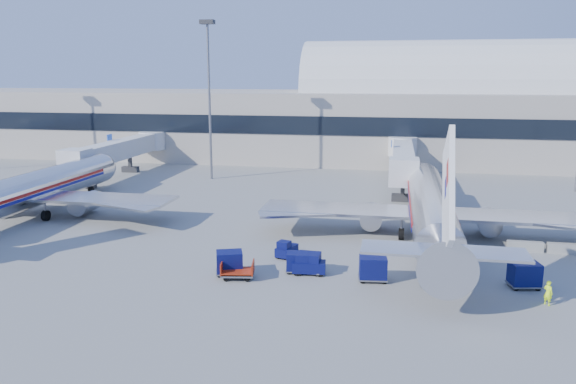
% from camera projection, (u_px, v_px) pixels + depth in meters
% --- Properties ---
extents(ground, '(260.00, 260.00, 0.00)m').
position_uv_depth(ground, '(317.00, 246.00, 50.41)').
color(ground, gray).
rests_on(ground, ground).
extents(terminal, '(170.00, 28.15, 21.00)m').
position_uv_depth(terminal, '(287.00, 116.00, 105.14)').
color(terminal, '#B2AA9E').
rests_on(terminal, ground).
extents(airliner_main, '(32.00, 37.26, 12.07)m').
position_uv_depth(airliner_main, '(431.00, 208.00, 52.28)').
color(airliner_main, silver).
rests_on(airliner_main, ground).
extents(airliner_mid, '(32.00, 37.26, 12.07)m').
position_uv_depth(airliner_mid, '(28.00, 191.00, 60.07)').
color(airliner_mid, silver).
rests_on(airliner_mid, ground).
extents(jetbridge_near, '(4.40, 27.50, 6.25)m').
position_uv_depth(jetbridge_near, '(403.00, 157.00, 77.78)').
color(jetbridge_near, silver).
rests_on(jetbridge_near, ground).
extents(jetbridge_mid, '(4.40, 27.50, 6.25)m').
position_uv_depth(jetbridge_mid, '(123.00, 149.00, 85.58)').
color(jetbridge_mid, silver).
rests_on(jetbridge_mid, ground).
extents(mast_west, '(2.00, 1.20, 22.60)m').
position_uv_depth(mast_west, '(209.00, 77.00, 79.89)').
color(mast_west, slate).
rests_on(mast_west, ground).
extents(barrier_near, '(3.00, 0.55, 0.90)m').
position_uv_depth(barrier_near, '(525.00, 246.00, 48.89)').
color(barrier_near, '#9E9E96').
rests_on(barrier_near, ground).
extents(barrier_mid, '(3.00, 0.55, 0.90)m').
position_uv_depth(barrier_mid, '(566.00, 249.00, 48.28)').
color(barrier_mid, '#9E9E96').
rests_on(barrier_mid, ground).
extents(tug_lead, '(2.63, 1.48, 1.65)m').
position_uv_depth(tug_lead, '(308.00, 265.00, 43.30)').
color(tug_lead, '#090D46').
rests_on(tug_lead, ground).
extents(tug_right, '(2.23, 2.24, 1.37)m').
position_uv_depth(tug_right, '(437.00, 263.00, 43.95)').
color(tug_right, '#090D46').
rests_on(tug_right, ground).
extents(tug_left, '(1.72, 2.49, 1.48)m').
position_uv_depth(tug_left, '(286.00, 249.00, 47.38)').
color(tug_left, '#090D46').
rests_on(tug_left, ground).
extents(cart_train_a, '(1.89, 1.46, 1.64)m').
position_uv_depth(cart_train_a, '(309.00, 263.00, 43.41)').
color(cart_train_a, '#090D46').
rests_on(cart_train_a, ground).
extents(cart_train_b, '(1.99, 1.63, 1.58)m').
position_uv_depth(cart_train_b, '(298.00, 262.00, 43.67)').
color(cart_train_b, '#090D46').
rests_on(cart_train_b, ground).
extents(cart_train_c, '(2.48, 2.17, 1.83)m').
position_uv_depth(cart_train_c, '(230.00, 262.00, 43.15)').
color(cart_train_c, '#090D46').
rests_on(cart_train_c, ground).
extents(cart_solo_near, '(2.29, 1.85, 1.86)m').
position_uv_depth(cart_solo_near, '(373.00, 268.00, 41.82)').
color(cart_solo_near, '#090D46').
rests_on(cart_solo_near, ground).
extents(cart_solo_far, '(2.40, 2.01, 1.87)m').
position_uv_depth(cart_solo_far, '(525.00, 274.00, 40.50)').
color(cart_solo_far, '#090D46').
rests_on(cart_solo_far, ground).
extents(cart_open_red, '(2.70, 2.11, 0.66)m').
position_uv_depth(cart_open_red, '(238.00, 272.00, 42.40)').
color(cart_open_red, slate).
rests_on(cart_open_red, ground).
extents(ramp_worker, '(0.73, 0.73, 1.71)m').
position_uv_depth(ramp_worker, '(548.00, 293.00, 37.45)').
color(ramp_worker, '#CBFF1A').
rests_on(ramp_worker, ground).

